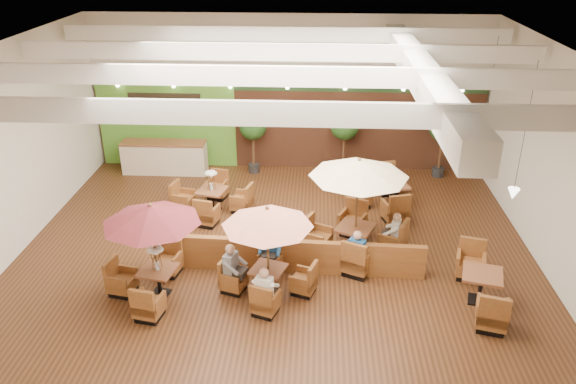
# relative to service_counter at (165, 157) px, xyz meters

# --- Properties ---
(room) EXTENTS (14.04, 14.00, 5.52)m
(room) POSITION_rel_service_counter_xyz_m (4.65, -3.88, 3.05)
(room) COLOR #381E0F
(room) RESTS_ON ground
(service_counter) EXTENTS (3.00, 0.75, 1.18)m
(service_counter) POSITION_rel_service_counter_xyz_m (0.00, 0.00, 0.00)
(service_counter) COLOR beige
(service_counter) RESTS_ON ground
(booth_divider) EXTENTS (6.61, 0.42, 0.91)m
(booth_divider) POSITION_rel_service_counter_xyz_m (4.96, -6.24, -0.13)
(booth_divider) COLOR brown
(booth_divider) RESTS_ON ground
(table_0) EXTENTS (2.40, 2.51, 2.49)m
(table_0) POSITION_rel_service_counter_xyz_m (1.68, -7.41, 1.20)
(table_0) COLOR brown
(table_0) RESTS_ON ground
(table_1) EXTENTS (2.42, 2.42, 2.35)m
(table_1) POSITION_rel_service_counter_xyz_m (4.36, -7.16, 1.04)
(table_1) COLOR brown
(table_1) RESTS_ON ground
(table_2) EXTENTS (2.94, 2.94, 2.80)m
(table_2) POSITION_rel_service_counter_xyz_m (6.55, -5.23, 1.31)
(table_2) COLOR brown
(table_2) RESTS_ON ground
(table_3) EXTENTS (2.59, 2.59, 1.51)m
(table_3) POSITION_rel_service_counter_xyz_m (2.24, -2.94, -0.16)
(table_3) COLOR brown
(table_3) RESTS_ON ground
(table_4) EXTENTS (1.10, 2.81, 1.00)m
(table_4) POSITION_rel_service_counter_xyz_m (9.40, -7.28, -0.20)
(table_4) COLOR brown
(table_4) RESTS_ON ground
(table_5) EXTENTS (2.01, 2.88, 1.03)m
(table_5) POSITION_rel_service_counter_xyz_m (7.56, -2.37, -0.20)
(table_5) COLOR brown
(table_5) RESTS_ON ground
(topiary_0) EXTENTS (0.96, 0.96, 2.24)m
(topiary_0) POSITION_rel_service_counter_xyz_m (3.20, 0.20, 1.08)
(topiary_0) COLOR black
(topiary_0) RESTS_ON ground
(topiary_1) EXTENTS (1.00, 1.00, 2.33)m
(topiary_1) POSITION_rel_service_counter_xyz_m (6.42, 0.20, 1.15)
(topiary_1) COLOR black
(topiary_1) RESTS_ON ground
(topiary_2) EXTENTS (1.01, 1.01, 2.35)m
(topiary_2) POSITION_rel_service_counter_xyz_m (9.83, 0.20, 1.17)
(topiary_2) COLOR black
(topiary_2) RESTS_ON ground
(diner_0) EXTENTS (0.43, 0.38, 0.80)m
(diner_0) POSITION_rel_service_counter_xyz_m (4.36, -8.02, 0.17)
(diner_0) COLOR white
(diner_0) RESTS_ON ground
(diner_1) EXTENTS (0.44, 0.38, 0.83)m
(diner_1) POSITION_rel_service_counter_xyz_m (4.36, -6.31, 0.19)
(diner_1) COLOR #235B9B
(diner_1) RESTS_ON ground
(diner_2) EXTENTS (0.42, 0.46, 0.83)m
(diner_2) POSITION_rel_service_counter_xyz_m (3.50, -7.16, 0.19)
(diner_2) COLOR gray
(diner_2) RESTS_ON ground
(diner_3) EXTENTS (0.46, 0.44, 0.82)m
(diner_3) POSITION_rel_service_counter_xyz_m (6.55, -6.25, 0.18)
(diner_3) COLOR #235B9B
(diner_3) RESTS_ON ground
(diner_4) EXTENTS (0.39, 0.43, 0.80)m
(diner_4) POSITION_rel_service_counter_xyz_m (7.58, -5.23, 0.17)
(diner_4) COLOR white
(diner_4) RESTS_ON ground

